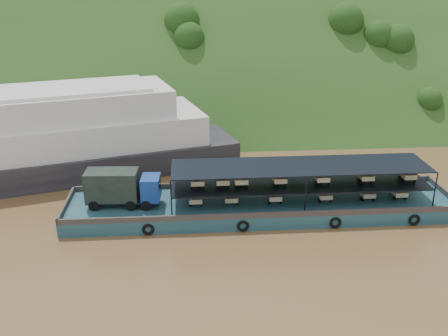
{
  "coord_description": "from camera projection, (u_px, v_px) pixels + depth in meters",
  "views": [
    {
      "loc": [
        -5.33,
        -41.12,
        20.71
      ],
      "look_at": [
        -2.0,
        3.0,
        3.2
      ],
      "focal_mm": 40.0,
      "sensor_mm": 36.0,
      "label": 1
    }
  ],
  "objects": [
    {
      "name": "ground",
      "position": [
        248.0,
        211.0,
        46.12
      ],
      "size": [
        160.0,
        160.0,
        0.0
      ],
      "primitive_type": "plane",
      "color": "brown",
      "rests_on": "ground"
    },
    {
      "name": "cargo_barge",
      "position": [
        250.0,
        202.0,
        45.43
      ],
      "size": [
        35.0,
        7.18,
        4.54
      ],
      "color": "#16384F",
      "rests_on": "ground"
    },
    {
      "name": "passenger_ferry",
      "position": [
        20.0,
        140.0,
        52.85
      ],
      "size": [
        47.28,
        23.88,
        9.3
      ],
      "rotation": [
        0.0,
        0.0,
        0.28
      ],
      "color": "black",
      "rests_on": "ground"
    },
    {
      "name": "hillside",
      "position": [
        221.0,
        110.0,
        79.5
      ],
      "size": [
        140.0,
        39.6,
        39.6
      ],
      "primitive_type": "cube",
      "rotation": [
        0.79,
        0.0,
        0.0
      ],
      "color": "#1C3613",
      "rests_on": "ground"
    }
  ]
}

